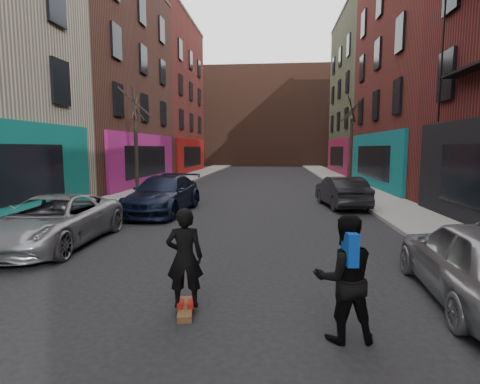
% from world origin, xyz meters
% --- Properties ---
extents(sidewalk_left, '(2.50, 84.00, 0.13)m').
position_xyz_m(sidewalk_left, '(-6.25, 30.00, 0.07)').
color(sidewalk_left, gray).
rests_on(sidewalk_left, ground).
extents(sidewalk_right, '(2.50, 84.00, 0.13)m').
position_xyz_m(sidewalk_right, '(6.25, 30.00, 0.07)').
color(sidewalk_right, gray).
rests_on(sidewalk_right, ground).
extents(building_far, '(40.00, 10.00, 14.00)m').
position_xyz_m(building_far, '(0.00, 56.00, 7.00)').
color(building_far, '#47281E').
rests_on(building_far, ground).
extents(tree_left_far, '(2.00, 2.00, 6.50)m').
position_xyz_m(tree_left_far, '(-6.20, 18.00, 3.38)').
color(tree_left_far, black).
rests_on(tree_left_far, sidewalk_left).
extents(tree_right_far, '(2.00, 2.00, 6.80)m').
position_xyz_m(tree_right_far, '(6.20, 24.00, 3.53)').
color(tree_right_far, black).
rests_on(tree_right_far, sidewalk_right).
extents(parked_left_far, '(2.31, 4.81, 1.32)m').
position_xyz_m(parked_left_far, '(-4.60, 7.67, 0.66)').
color(parked_left_far, gray).
rests_on(parked_left_far, ground).
extents(parked_left_end, '(2.30, 5.14, 1.46)m').
position_xyz_m(parked_left_end, '(-3.20, 12.89, 0.73)').
color(parked_left_end, black).
rests_on(parked_left_end, ground).
extents(parked_right_end, '(1.89, 4.21, 1.34)m').
position_xyz_m(parked_right_end, '(4.12, 15.02, 0.67)').
color(parked_right_end, black).
rests_on(parked_right_end, ground).
extents(skateboard, '(0.36, 0.83, 0.10)m').
position_xyz_m(skateboard, '(-0.16, 4.00, 0.05)').
color(skateboard, brown).
rests_on(skateboard, ground).
extents(skateboarder, '(0.63, 0.47, 1.56)m').
position_xyz_m(skateboarder, '(-0.16, 4.00, 0.88)').
color(skateboarder, black).
rests_on(skateboarder, skateboard).
extents(pedestrian, '(0.91, 0.75, 1.70)m').
position_xyz_m(pedestrian, '(2.16, 3.38, 0.86)').
color(pedestrian, black).
rests_on(pedestrian, ground).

